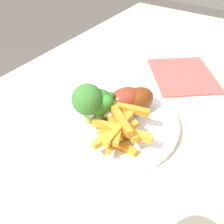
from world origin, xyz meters
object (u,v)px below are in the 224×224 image
at_px(dining_table, 135,156).
at_px(chicken_drumstick_far, 124,101).
at_px(broccoli_floret_middle, 100,102).
at_px(chicken_drumstick_near, 136,101).
at_px(broccoli_floret_front, 87,99).
at_px(dinner_plate, 112,123).
at_px(carrot_fries_pile, 120,127).

height_order(dining_table, chicken_drumstick_far, chicken_drumstick_far).
xyz_separation_m(dining_table, broccoli_floret_middle, (0.05, -0.05, 0.15)).
relative_size(broccoli_floret_middle, chicken_drumstick_near, 0.55).
height_order(dining_table, broccoli_floret_middle, broccoli_floret_middle).
xyz_separation_m(broccoli_floret_front, chicken_drumstick_far, (-0.06, 0.04, -0.02)).
distance_m(broccoli_floret_front, broccoli_floret_middle, 0.02).
height_order(dinner_plate, chicken_drumstick_near, chicken_drumstick_near).
relative_size(carrot_fries_pile, chicken_drumstick_far, 1.17).
xyz_separation_m(chicken_drumstick_near, chicken_drumstick_far, (0.02, -0.02, 0.00)).
distance_m(chicken_drumstick_near, chicken_drumstick_far, 0.02).
relative_size(carrot_fries_pile, chicken_drumstick_near, 1.19).
xyz_separation_m(dinner_plate, chicken_drumstick_far, (-0.04, 0.00, 0.03)).
bearing_deg(broccoli_floret_front, dining_table, 132.21).
xyz_separation_m(dining_table, broccoli_floret_front, (0.06, -0.07, 0.16)).
distance_m(broccoli_floret_middle, carrot_fries_pile, 0.06).
relative_size(broccoli_floret_front, chicken_drumstick_near, 0.68).
bearing_deg(broccoli_floret_front, dinner_plate, 123.49).
xyz_separation_m(carrot_fries_pile, chicken_drumstick_far, (-0.07, -0.03, 0.00)).
bearing_deg(chicken_drumstick_near, dinner_plate, -21.09).
bearing_deg(broccoli_floret_middle, dinner_plate, 113.92).
relative_size(chicken_drumstick_near, chicken_drumstick_far, 0.98).
bearing_deg(broccoli_floret_middle, chicken_drumstick_far, 152.88).
xyz_separation_m(carrot_fries_pile, chicken_drumstick_near, (-0.08, -0.02, -0.00)).
xyz_separation_m(dining_table, chicken_drumstick_far, (0.00, -0.03, 0.14)).
bearing_deg(carrot_fries_pile, chicken_drumstick_near, -169.12).
bearing_deg(dinner_plate, broccoli_floret_front, -56.51).
bearing_deg(broccoli_floret_front, chicken_drumstick_far, 146.83).
distance_m(broccoli_floret_front, chicken_drumstick_far, 0.08).
bearing_deg(chicken_drumstick_near, broccoli_floret_middle, -33.21).
xyz_separation_m(broccoli_floret_middle, carrot_fries_pile, (0.02, 0.06, -0.02)).
bearing_deg(chicken_drumstick_near, broccoli_floret_front, -36.41).
distance_m(carrot_fries_pile, chicken_drumstick_far, 0.07).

